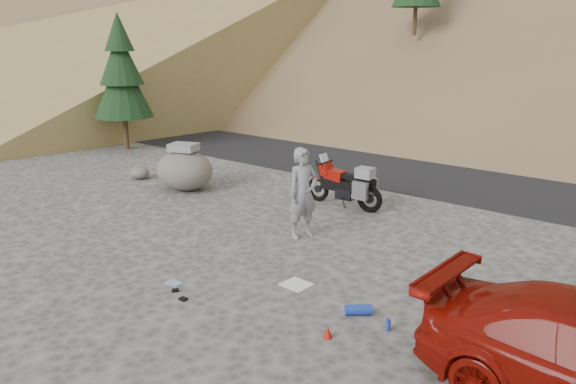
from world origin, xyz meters
name	(u,v)px	position (x,y,z in m)	size (l,w,h in m)	color
ground	(264,249)	(0.00, 0.00, 0.00)	(140.00, 140.00, 0.00)	#464441
road	(447,170)	(0.00, 9.00, 0.00)	(120.00, 7.00, 0.05)	black
conifer_verge	(121,72)	(-11.00, 4.50, 2.89)	(2.20, 2.20, 5.04)	#3C2816
motorcycle	(347,186)	(-0.31, 3.52, 0.56)	(2.22, 0.67, 1.32)	black
man	(303,236)	(0.15, 1.11, 0.00)	(0.72, 0.47, 1.97)	gray
boulder	(185,170)	(-4.79, 2.04, 0.57)	(1.92, 1.70, 1.30)	#5C584F
small_rock	(140,173)	(-6.81, 1.98, 0.19)	(0.79, 0.75, 0.38)	#5C584F
gear_white_cloth	(297,284)	(1.56, -0.91, 0.01)	(0.48, 0.43, 0.02)	white
gear_blue_mat	(358,310)	(2.99, -1.15, 0.08)	(0.17, 0.17, 0.42)	#1A37A0
gear_bottle	(388,325)	(3.60, -1.29, 0.09)	(0.07, 0.07, 0.19)	#1A37A0
gear_funnel	(328,332)	(3.02, -2.02, 0.09)	(0.14, 0.14, 0.19)	#AB170B
gear_glove_a	(183,299)	(0.46, -2.56, 0.02)	(0.14, 0.10, 0.04)	black
gear_glove_b	(175,290)	(0.10, -2.43, 0.02)	(0.12, 0.09, 0.04)	black
gear_blue_cloth	(174,283)	(-0.18, -2.23, 0.01)	(0.29, 0.21, 0.01)	#7F97C5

